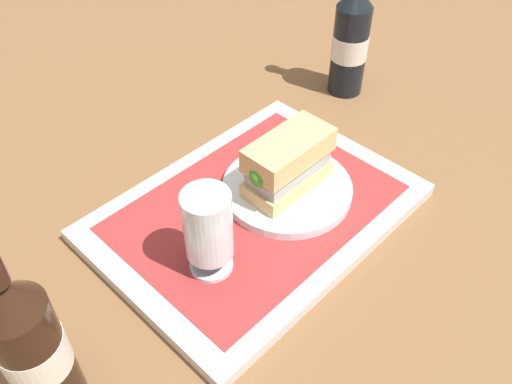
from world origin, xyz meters
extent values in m
plane|color=brown|center=(0.00, 0.00, 0.00)|extent=(3.00, 3.00, 0.00)
cube|color=silver|center=(0.00, 0.00, 0.01)|extent=(0.44, 0.32, 0.02)
cube|color=#9E2D2D|center=(0.00, 0.00, 0.02)|extent=(0.38, 0.27, 0.00)
cylinder|color=white|center=(-0.05, 0.01, 0.03)|extent=(0.19, 0.19, 0.01)
cube|color=tan|center=(-0.05, 0.01, 0.05)|extent=(0.13, 0.06, 0.02)
cube|color=#9EA3A8|center=(-0.05, 0.01, 0.07)|extent=(0.12, 0.06, 0.02)
cube|color=silver|center=(-0.05, 0.01, 0.08)|extent=(0.11, 0.05, 0.01)
sphere|color=#47932D|center=(0.00, 0.01, 0.09)|extent=(0.04, 0.04, 0.04)
cube|color=tan|center=(-0.05, 0.01, 0.10)|extent=(0.13, 0.06, 0.04)
cylinder|color=silver|center=(0.12, 0.03, 0.02)|extent=(0.06, 0.06, 0.01)
cylinder|color=silver|center=(0.12, 0.03, 0.04)|extent=(0.01, 0.01, 0.02)
cylinder|color=silver|center=(0.12, 0.03, 0.10)|extent=(0.06, 0.06, 0.09)
cylinder|color=gold|center=(0.12, 0.03, 0.07)|extent=(0.06, 0.06, 0.03)
cylinder|color=white|center=(0.12, 0.03, 0.09)|extent=(0.05, 0.05, 0.01)
cylinder|color=black|center=(0.34, 0.03, 0.08)|extent=(0.06, 0.06, 0.17)
cylinder|color=silver|center=(0.34, 0.03, 0.09)|extent=(0.07, 0.07, 0.05)
cone|color=black|center=(0.34, 0.03, 0.18)|extent=(0.06, 0.06, 0.04)
cylinder|color=black|center=(-0.36, -0.11, 0.08)|extent=(0.06, 0.06, 0.17)
cylinder|color=silver|center=(-0.36, -0.11, 0.09)|extent=(0.07, 0.07, 0.05)
camera|label=1|loc=(0.39, 0.38, 0.57)|focal=37.66mm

